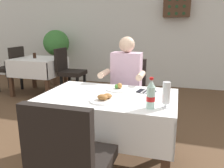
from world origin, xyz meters
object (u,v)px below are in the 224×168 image
main_dining_table (109,112)px  wall_bottle_rack (177,7)px  cola_bottle_primary (151,95)px  potted_plant_corner (57,49)px  seated_diner_far (125,82)px  background_chair_right (69,69)px  plate_near_camera (104,99)px  background_chair_left (12,66)px  beer_glass_left (166,95)px  napkin_cutlery_set (146,91)px  chair_near_camera_side (71,161)px  background_dining_table (39,67)px  plate_far_diner (118,88)px  chair_far_diner_seat (127,92)px  background_table_tumbler (35,56)px

main_dining_table → wall_bottle_rack: size_ratio=2.21×
cola_bottle_primary → potted_plant_corner: potted_plant_corner is taller
seated_diner_far → background_chair_right: bearing=137.3°
potted_plant_corner → wall_bottle_rack: 2.93m
plate_near_camera → background_chair_left: bearing=142.0°
cola_bottle_primary → background_chair_left: bearing=144.8°
plate_near_camera → potted_plant_corner: 3.88m
background_chair_right → potted_plant_corner: potted_plant_corner is taller
beer_glass_left → napkin_cutlery_set: 0.46m
chair_near_camera_side → background_dining_table: bearing=127.3°
beer_glass_left → wall_bottle_rack: bearing=90.5°
plate_far_diner → potted_plant_corner: 3.60m
background_chair_right → cola_bottle_primary: bearing=-50.4°
cola_bottle_primary → background_dining_table: (-2.58, 2.29, -0.29)m
chair_far_diner_seat → background_chair_right: size_ratio=1.00×
background_dining_table → background_chair_left: 0.68m
background_table_tumbler → background_chair_right: bearing=0.8°
plate_far_diner → chair_far_diner_seat: bearing=93.6°
background_chair_right → wall_bottle_rack: (1.98, 1.25, 1.24)m
background_chair_left → wall_bottle_rack: wall_bottle_rack is taller
background_chair_right → background_table_tumbler: size_ratio=8.82×
main_dining_table → chair_far_diner_seat: size_ratio=1.28×
chair_near_camera_side → background_chair_left: same height
cola_bottle_primary → background_chair_right: cola_bottle_primary is taller
chair_near_camera_side → background_dining_table: size_ratio=1.02×
plate_near_camera → plate_far_diner: 0.38m
napkin_cutlery_set → potted_plant_corner: size_ratio=0.15×
main_dining_table → background_chair_left: 3.50m
plate_near_camera → potted_plant_corner: size_ratio=0.17×
main_dining_table → plate_near_camera: size_ratio=5.46×
main_dining_table → plate_far_diner: 0.27m
plate_far_diner → beer_glass_left: 0.64m
plate_near_camera → beer_glass_left: bearing=-2.5°
plate_far_diner → main_dining_table: bearing=-100.7°
beer_glass_left → potted_plant_corner: size_ratio=0.16×
beer_glass_left → seated_diner_far: bearing=120.9°
plate_near_camera → beer_glass_left: 0.52m
plate_near_camera → background_table_tumbler: 3.16m
plate_near_camera → cola_bottle_primary: (0.40, -0.07, 0.09)m
cola_bottle_primary → chair_far_diner_seat: bearing=111.7°
background_dining_table → background_chair_left: bearing=180.0°
plate_near_camera → background_dining_table: size_ratio=0.24×
chair_near_camera_side → background_chair_right: same height
potted_plant_corner → cola_bottle_primary: bearing=-50.2°
main_dining_table → seated_diner_far: size_ratio=0.98×
background_table_tumbler → wall_bottle_rack: wall_bottle_rack is taller
main_dining_table → chair_far_diner_seat: (-0.00, 0.79, -0.02)m
beer_glass_left → wall_bottle_rack: size_ratio=0.37×
background_chair_left → wall_bottle_rack: (3.34, 1.25, 1.24)m
background_chair_right → seated_diner_far: bearing=-42.7°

